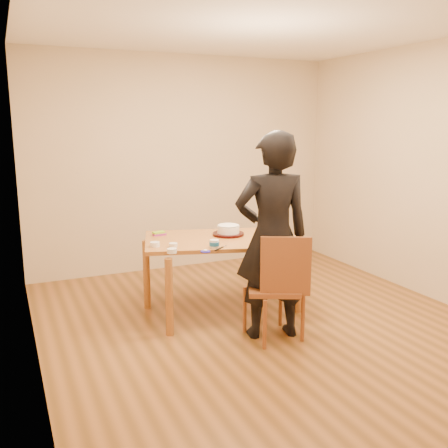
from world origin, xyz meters
name	(u,v)px	position (x,y,z in m)	size (l,w,h in m)	color
room_shell	(253,179)	(0.00, 0.34, 1.35)	(4.00, 4.50, 2.70)	brown
dining_table	(222,240)	(-0.21, 0.57, 0.73)	(1.50, 0.89, 0.04)	brown
dining_chair	(274,288)	(-0.06, -0.20, 0.45)	(0.44, 0.44, 0.04)	brown
cake_plate	(228,234)	(-0.10, 0.67, 0.76)	(0.32, 0.32, 0.02)	red
cake	(228,229)	(-0.10, 0.67, 0.81)	(0.22, 0.22, 0.07)	white
frosting_dome	(228,225)	(-0.10, 0.67, 0.86)	(0.22, 0.22, 0.03)	white
frosting_tub	(214,244)	(-0.43, 0.25, 0.79)	(0.08, 0.08, 0.07)	white
frosting_lid	(205,251)	(-0.56, 0.14, 0.75)	(0.09, 0.09, 0.01)	#1F1AAA
frosting_dollop	(205,250)	(-0.56, 0.14, 0.77)	(0.04, 0.04, 0.02)	white
ramekin_green	(172,251)	(-0.85, 0.23, 0.77)	(0.08, 0.08, 0.04)	white
ramekin_yellow	(155,244)	(-0.92, 0.51, 0.77)	(0.09, 0.09, 0.04)	white
ramekin_multi	(173,245)	(-0.77, 0.43, 0.77)	(0.08, 0.08, 0.04)	white
candy_box_pink	(159,234)	(-0.74, 0.95, 0.76)	(0.13, 0.06, 0.02)	#C82F75
candy_box_green	(159,232)	(-0.75, 0.95, 0.78)	(0.12, 0.06, 0.02)	green
spatula	(219,249)	(-0.41, 0.19, 0.75)	(0.15, 0.01, 0.01)	black
person	(272,237)	(-0.06, -0.16, 0.90)	(0.66, 0.43, 1.81)	black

